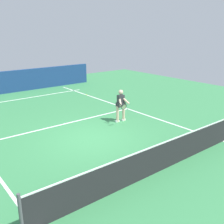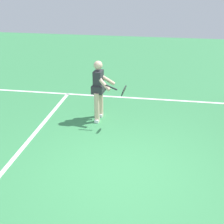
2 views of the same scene
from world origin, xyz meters
TOP-DOWN VIEW (x-y plane):
  - ground_plane at (0.00, 0.00)m, footprint 27.42×27.42m
  - court_back_wall at (0.00, -10.25)m, footprint 12.81×0.24m
  - baseline_marking at (0.00, -8.05)m, footprint 8.81×0.10m
  - service_line_marking at (0.00, -2.21)m, footprint 7.81×0.10m
  - sideline_left_marking at (-3.90, 0.00)m, footprint 0.10×19.09m
  - court_net at (0.00, 3.49)m, footprint 8.49×0.08m
  - tennis_player at (-2.25, -0.84)m, footprint 0.82×0.92m
  - tennis_ball_near at (0.58, 2.79)m, footprint 0.07×0.07m
  - tennis_ball_mid at (-3.87, -6.31)m, footprint 0.07×0.07m

SIDE VIEW (x-z plane):
  - ground_plane at x=0.00m, z-range 0.00..0.00m
  - baseline_marking at x=0.00m, z-range 0.00..0.01m
  - service_line_marking at x=0.00m, z-range 0.00..0.01m
  - sideline_left_marking at x=-3.90m, z-range 0.00..0.01m
  - tennis_ball_near at x=0.58m, z-range 0.00..0.07m
  - tennis_ball_mid at x=-3.87m, z-range 0.00..0.07m
  - court_net at x=0.00m, z-range -0.03..1.01m
  - court_back_wall at x=0.00m, z-range 0.00..1.51m
  - tennis_player at x=-2.25m, z-range 0.07..1.62m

